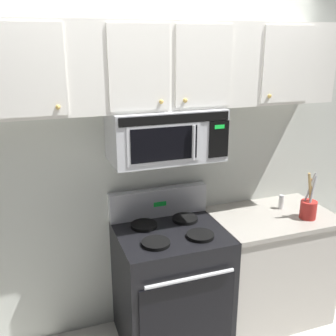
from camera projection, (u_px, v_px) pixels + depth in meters
back_wall at (155, 156)px, 2.97m from camera, size 5.20×0.10×2.70m
stove_range at (171, 284)px, 2.91m from camera, size 0.76×0.69×1.12m
over_range_microwave at (165, 134)px, 2.67m from camera, size 0.76×0.43×0.35m
upper_cabinets at (164, 66)px, 2.56m from camera, size 2.50×0.36×0.55m
counter_segment at (268, 265)px, 3.19m from camera, size 0.93×0.65×0.90m
utensil_crock_red at (309, 207)px, 2.96m from camera, size 0.12×0.12×0.37m
salt_shaker at (281, 202)px, 3.14m from camera, size 0.04×0.04×0.11m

